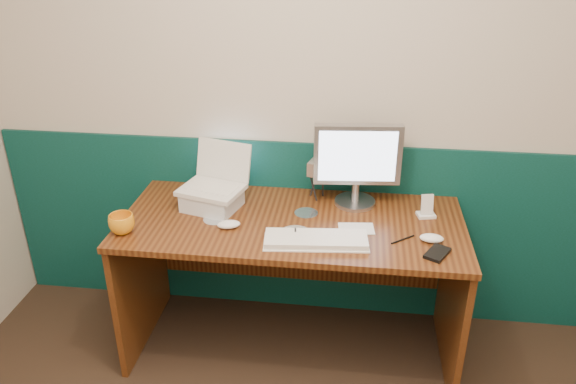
# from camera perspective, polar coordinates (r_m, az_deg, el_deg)

# --- Properties ---
(back_wall) EXTENTS (3.50, 0.04, 2.50)m
(back_wall) POSITION_cam_1_polar(r_m,az_deg,el_deg) (2.76, 4.03, 9.81)
(back_wall) COLOR #BEB1A1
(back_wall) RESTS_ON ground
(wainscot) EXTENTS (3.48, 0.02, 1.00)m
(wainscot) POSITION_cam_1_polar(r_m,az_deg,el_deg) (3.05, 3.58, -3.93)
(wainscot) COLOR #073127
(wainscot) RESTS_ON ground
(desk) EXTENTS (1.60, 0.70, 0.75)m
(desk) POSITION_cam_1_polar(r_m,az_deg,el_deg) (2.82, 0.39, -9.58)
(desk) COLOR #3B1A0A
(desk) RESTS_ON ground
(laptop_riser) EXTENTS (0.29, 0.27, 0.09)m
(laptop_riser) POSITION_cam_1_polar(r_m,az_deg,el_deg) (2.74, -7.72, -0.79)
(laptop_riser) COLOR silver
(laptop_riser) RESTS_ON desk
(laptop) EXTENTS (0.33, 0.29, 0.24)m
(laptop) POSITION_cam_1_polar(r_m,az_deg,el_deg) (2.67, -7.93, 2.32)
(laptop) COLOR silver
(laptop) RESTS_ON laptop_riser
(monitor) EXTENTS (0.42, 0.16, 0.41)m
(monitor) POSITION_cam_1_polar(r_m,az_deg,el_deg) (2.71, 7.02, 2.75)
(monitor) COLOR #A1A1A6
(monitor) RESTS_ON desk
(keyboard) EXTENTS (0.46, 0.19, 0.03)m
(keyboard) POSITION_cam_1_polar(r_m,az_deg,el_deg) (2.44, 2.87, -4.93)
(keyboard) COLOR white
(keyboard) RESTS_ON desk
(mouse_right) EXTENTS (0.11, 0.07, 0.03)m
(mouse_right) POSITION_cam_1_polar(r_m,az_deg,el_deg) (2.53, 14.39, -4.57)
(mouse_right) COLOR white
(mouse_right) RESTS_ON desk
(mouse_left) EXTENTS (0.12, 0.09, 0.03)m
(mouse_left) POSITION_cam_1_polar(r_m,az_deg,el_deg) (2.57, -6.04, -3.29)
(mouse_left) COLOR white
(mouse_left) RESTS_ON desk
(mug) EXTENTS (0.14, 0.14, 0.09)m
(mug) POSITION_cam_1_polar(r_m,az_deg,el_deg) (2.61, -16.54, -3.11)
(mug) COLOR orange
(mug) RESTS_ON desk
(camcorder) EXTENTS (0.13, 0.16, 0.22)m
(camcorder) POSITION_cam_1_polar(r_m,az_deg,el_deg) (2.79, 2.97, 1.43)
(camcorder) COLOR silver
(camcorder) RESTS_ON desk
(cd_spindle) EXTENTS (0.13, 0.13, 0.03)m
(cd_spindle) POSITION_cam_1_polar(r_m,az_deg,el_deg) (2.48, 0.75, -4.41)
(cd_spindle) COLOR silver
(cd_spindle) RESTS_ON desk
(cd_loose_a) EXTENTS (0.11, 0.11, 0.00)m
(cd_loose_a) POSITION_cam_1_polar(r_m,az_deg,el_deg) (2.65, -7.39, -2.78)
(cd_loose_a) COLOR silver
(cd_loose_a) RESTS_ON desk
(cd_loose_b) EXTENTS (0.11, 0.11, 0.00)m
(cd_loose_b) POSITION_cam_1_polar(r_m,az_deg,el_deg) (2.69, 1.86, -2.12)
(cd_loose_b) COLOR silver
(cd_loose_b) RESTS_ON desk
(pen) EXTENTS (0.11, 0.09, 0.01)m
(pen) POSITION_cam_1_polar(r_m,az_deg,el_deg) (2.52, 11.58, -4.74)
(pen) COLOR black
(pen) RESTS_ON desk
(papers) EXTENTS (0.17, 0.12, 0.00)m
(papers) POSITION_cam_1_polar(r_m,az_deg,el_deg) (2.57, 6.95, -3.72)
(papers) COLOR silver
(papers) RESTS_ON desk
(dock) EXTENTS (0.09, 0.08, 0.02)m
(dock) POSITION_cam_1_polar(r_m,az_deg,el_deg) (2.73, 13.83, -2.28)
(dock) COLOR white
(dock) RESTS_ON desk
(music_player) EXTENTS (0.06, 0.04, 0.10)m
(music_player) POSITION_cam_1_polar(r_m,az_deg,el_deg) (2.71, 13.96, -1.22)
(music_player) COLOR silver
(music_player) RESTS_ON dock
(pda) EXTENTS (0.13, 0.15, 0.01)m
(pda) POSITION_cam_1_polar(r_m,az_deg,el_deg) (2.44, 14.92, -6.02)
(pda) COLOR black
(pda) RESTS_ON desk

